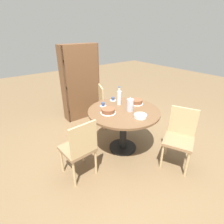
% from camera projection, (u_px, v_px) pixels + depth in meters
% --- Properties ---
extents(ground_plane, '(14.00, 14.00, 0.00)m').
position_uv_depth(ground_plane, '(123.00, 148.00, 3.21)').
color(ground_plane, brown).
extents(dining_table, '(1.19, 1.19, 0.76)m').
position_uv_depth(dining_table, '(124.00, 118.00, 2.94)').
color(dining_table, black).
rests_on(dining_table, ground_plane).
extents(chair_a, '(0.55, 0.55, 0.91)m').
position_uv_depth(chair_a, '(107.00, 105.00, 3.78)').
color(chair_a, tan).
rests_on(chair_a, ground_plane).
extents(chair_b, '(0.45, 0.45, 0.91)m').
position_uv_depth(chair_b, '(79.00, 148.00, 2.41)').
color(chair_b, tan).
rests_on(chair_b, ground_plane).
extents(chair_c, '(0.56, 0.56, 0.91)m').
position_uv_depth(chair_c, '(180.00, 136.00, 2.66)').
color(chair_c, tan).
rests_on(chair_c, ground_plane).
extents(bookshelf, '(0.86, 0.28, 1.69)m').
position_uv_depth(bookshelf, '(81.00, 84.00, 4.03)').
color(bookshelf, brown).
rests_on(bookshelf, ground_plane).
extents(coffee_pot, '(0.11, 0.11, 0.24)m').
position_uv_depth(coffee_pot, '(130.00, 105.00, 2.82)').
color(coffee_pot, silver).
rests_on(coffee_pot, dining_table).
extents(water_bottle, '(0.07, 0.07, 0.33)m').
position_uv_depth(water_bottle, '(119.00, 97.00, 3.05)').
color(water_bottle, silver).
rests_on(water_bottle, dining_table).
extents(cake_main, '(0.25, 0.25, 0.08)m').
position_uv_depth(cake_main, '(108.00, 111.00, 2.77)').
color(cake_main, white).
rests_on(cake_main, dining_table).
extents(cake_second, '(0.23, 0.23, 0.08)m').
position_uv_depth(cake_second, '(137.00, 102.00, 3.10)').
color(cake_second, white).
rests_on(cake_second, dining_table).
extents(cup_a, '(0.11, 0.11, 0.07)m').
position_uv_depth(cup_a, '(113.00, 99.00, 3.26)').
color(cup_a, white).
rests_on(cup_a, dining_table).
extents(cup_b, '(0.11, 0.11, 0.07)m').
position_uv_depth(cup_b, '(103.00, 105.00, 3.02)').
color(cup_b, white).
rests_on(cup_b, dining_table).
extents(plate_stack, '(0.19, 0.19, 0.05)m').
position_uv_depth(plate_stack, '(140.00, 116.00, 2.64)').
color(plate_stack, white).
rests_on(plate_stack, dining_table).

